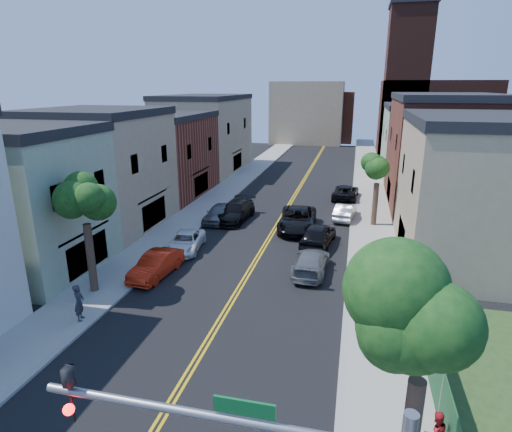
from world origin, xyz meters
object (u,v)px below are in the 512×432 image
Objects in this scene: black_car_left at (235,211)px; dark_car_right_far at (346,192)px; white_pickup at (186,242)px; pedestrian_left at (79,302)px; red_sedan at (156,265)px; silver_car_right at (345,212)px; grey_car_left at (219,213)px; black_suv_lane at (298,219)px; black_car_right at (318,235)px; grey_car_right at (311,262)px.

black_car_left reaches higher than dark_car_right_far.
pedestrian_left is (-1.37, -10.29, 0.45)m from white_pickup.
pedestrian_left reaches higher than red_sedan.
silver_car_right is 0.82× the size of dark_car_right_far.
black_suv_lane is at bearing -0.39° from grey_car_left.
red_sedan is 0.71× the size of black_suv_lane.
black_car_right is 3.82m from black_suv_lane.
white_pickup is 0.73× the size of black_suv_lane.
black_car_left is (1.53, 7.57, 0.17)m from white_pickup.
black_car_left is at bearing 31.91° from grey_car_left.
silver_car_right is at bearing 20.84° from grey_car_left.
black_car_left is 1.13× the size of black_car_right.
red_sedan is 24.27m from dark_car_right_far.
black_suv_lane is (6.86, -0.55, 0.11)m from grey_car_left.
pedestrian_left is (-8.51, -16.65, 0.22)m from black_suv_lane.
grey_car_left is at bearing 171.59° from black_suv_lane.
red_sedan is at bearing 46.42° from black_car_right.
pedestrian_left is at bearing 69.99° from dark_car_right_far.
silver_car_right is 2.28× the size of pedestrian_left.
red_sedan reaches higher than grey_car_right.
pedestrian_left reaches higher than black_car_left.
grey_car_left reaches higher than silver_car_right.
grey_car_right is (9.13, -1.76, 0.08)m from white_pickup.
dark_car_right_far is at bearing -88.93° from black_car_right.
dark_car_right_far is at bearing 69.23° from red_sedan.
white_pickup is at bearing -25.42° from pedestrian_left.
pedestrian_left is at bearing -104.98° from white_pickup.
black_car_right is 7.17m from silver_car_right.
black_car_right is 17.02m from pedestrian_left.
pedestrian_left is (-10.50, -8.53, 0.38)m from grey_car_right.
dark_car_right_far reaches higher than grey_car_right.
black_car_left reaches higher than white_pickup.
black_car_left is 0.89× the size of black_suv_lane.
black_car_left is at bearing -23.33° from black_car_right.
white_pickup is 9.57m from black_suv_lane.
red_sedan is 0.90× the size of grey_car_right.
grey_car_left is at bearing 93.53° from red_sedan.
pedestrian_left is at bearing -120.91° from black_suv_lane.
red_sedan is 1.04× the size of silver_car_right.
pedestrian_left reaches higher than black_car_right.
red_sedan is 5.98m from pedestrian_left.
black_car_right is at bearing 83.33° from silver_car_right.
dark_car_right_far is 0.83× the size of black_suv_lane.
grey_car_left is (0.28, 6.92, 0.13)m from white_pickup.
red_sedan reaches higher than silver_car_right.
white_pickup is 0.93× the size of black_car_right.
black_suv_lane is (-1.99, 8.12, 0.16)m from grey_car_right.
white_pickup is 1.02× the size of grey_car_left.
grey_car_right is at bearing 88.86° from silver_car_right.
dark_car_right_far is at bearing 51.03° from white_pickup.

